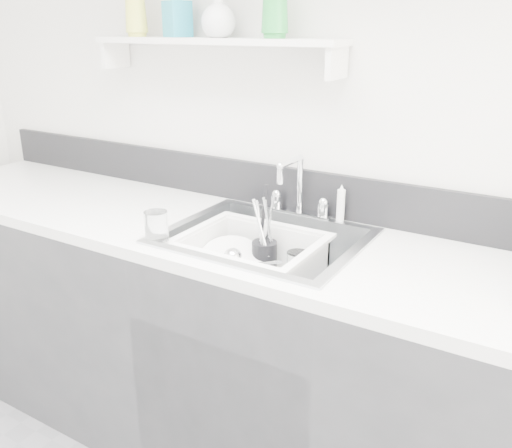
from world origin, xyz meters
The scene contains 17 objects.
counter_run centered at (0.00, 1.19, 0.46)m, with size 3.20×0.62×0.92m.
backsplash centered at (0.00, 1.49, 1.00)m, with size 3.20×0.02×0.16m, color black.
sink centered at (0.00, 1.19, 0.83)m, with size 0.64×0.52×0.20m, color silver, non-canonical shape.
faucet centered at (0.00, 1.44, 0.98)m, with size 0.26×0.18×0.23m.
side_sprayer centered at (0.16, 1.44, 0.99)m, with size 0.03×0.03×0.14m, color white.
wall_shelf centered at (-0.35, 1.42, 1.51)m, with size 1.00×0.16×0.12m.
wash_tub centered at (-0.03, 1.15, 0.84)m, with size 0.45×0.36×0.17m, color white, non-canonical shape.
plate_stack centered at (-0.10, 1.17, 0.80)m, with size 0.27×0.26×0.10m.
utensil_cup centered at (-0.03, 1.25, 0.83)m, with size 0.09×0.09×0.29m.
ladle centered at (-0.05, 1.16, 0.81)m, with size 0.27×0.10×0.08m, color silver, non-canonical shape.
tumbler_in_tub centered at (0.11, 1.22, 0.82)m, with size 0.08×0.08×0.11m, color white.
tumbler_counter centered at (-0.27, 0.97, 0.97)m, with size 0.07×0.07×0.10m, color white.
bowl_small centered at (0.09, 1.11, 0.78)m, with size 0.10×0.10×0.03m, color white.
soap_bottle_a centered at (-0.68, 1.40, 1.64)m, with size 0.08×0.08×0.22m, color #CFD34B.
soap_bottle_b centered at (-0.50, 1.42, 1.62)m, with size 0.08×0.09×0.19m, color teal.
soap_bottle_c centered at (-0.32, 1.41, 1.61)m, with size 0.12×0.12×0.16m, color silver.
soap_bottle_d centered at (-0.09, 1.40, 1.65)m, with size 0.09×0.09×0.23m, color #208B35.
Camera 1 is at (0.83, -0.24, 1.57)m, focal length 38.00 mm.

